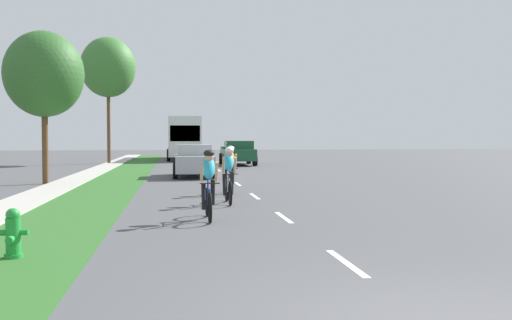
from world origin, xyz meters
The scene contains 13 objects.
ground_plane centered at (0.00, 20.00, 0.00)m, with size 120.00×120.00×0.00m, color #4C4C4F.
grass_verge centered at (-4.93, 20.00, 0.00)m, with size 2.33×70.00×0.01m, color #2D6026.
sidewalk_concrete centered at (-6.77, 20.00, 0.00)m, with size 1.34×70.00×0.10m, color #B2ADA3.
lane_markings_center centered at (0.00, 24.00, 0.00)m, with size 0.12×53.13×0.01m.
fire_hydrant_green centered at (-4.93, 4.07, 0.37)m, with size 0.44×0.38×0.76m.
cyclist_lead centered at (-1.74, 7.52, 0.81)m, with size 0.42×1.72×1.58m.
cyclist_trailing centered at (-1.01, 10.50, 0.81)m, with size 0.42×1.72×1.58m.
cyclist_distant centered at (-0.69, 13.20, 0.81)m, with size 0.42×1.72×1.58m.
sedan_silver centered at (-1.57, 21.46, 0.77)m, with size 1.98×4.30×1.52m.
pickup_dark_green centered at (1.76, 32.46, 0.83)m, with size 2.22×5.10×1.64m.
bus_white centered at (-1.69, 42.82, 1.98)m, with size 2.78×11.60×3.48m.
street_tree_near centered at (-7.59, 18.22, 4.35)m, with size 3.09×3.09×6.07m.
street_tree_far centered at (-7.11, 35.61, 6.82)m, with size 3.85×3.85×8.95m.
Camera 1 is at (-2.48, -4.74, 1.83)m, focal length 38.71 mm.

